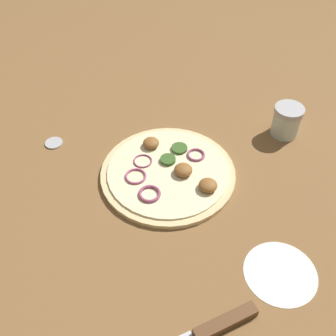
{
  "coord_description": "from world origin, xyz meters",
  "views": [
    {
      "loc": [
        -0.45,
        0.33,
        0.59
      ],
      "look_at": [
        0.0,
        0.0,
        0.02
      ],
      "focal_mm": 42.0,
      "sensor_mm": 36.0,
      "label": 1
    }
  ],
  "objects": [
    {
      "name": "ground_plane",
      "position": [
        0.0,
        0.0,
        0.0
      ],
      "size": [
        3.0,
        3.0,
        0.0
      ],
      "primitive_type": "plane",
      "color": "brown"
    },
    {
      "name": "spice_jar",
      "position": [
        -0.05,
        -0.29,
        0.04
      ],
      "size": [
        0.06,
        0.06,
        0.07
      ],
      "color": "silver",
      "rests_on": "ground_plane"
    },
    {
      "name": "flour_patch",
      "position": [
        -0.29,
        -0.02,
        0.0
      ],
      "size": [
        0.12,
        0.12,
        0.0
      ],
      "color": "white",
      "rests_on": "ground_plane"
    },
    {
      "name": "loose_cap",
      "position": [
        0.23,
        0.15,
        0.0
      ],
      "size": [
        0.04,
        0.04,
        0.01
      ],
      "color": "#B2B2B7",
      "rests_on": "ground_plane"
    },
    {
      "name": "pizza",
      "position": [
        -0.0,
        -0.0,
        0.01
      ],
      "size": [
        0.28,
        0.28,
        0.03
      ],
      "color": "beige",
      "rests_on": "ground_plane"
    }
  ]
}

